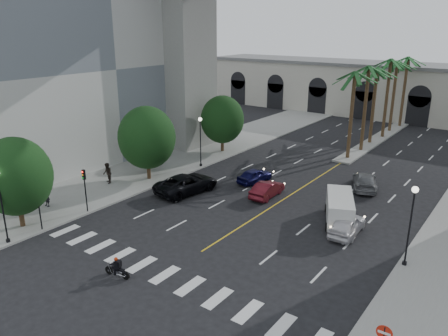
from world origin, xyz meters
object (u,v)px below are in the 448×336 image
at_px(car_c, 187,183).
at_px(pedestrian_b, 107,173).
at_px(car_a, 347,225).
at_px(car_e, 255,175).
at_px(lamp_post_left_far, 200,138).
at_px(traffic_signal_near, 38,199).
at_px(lamp_post_right, 411,220).
at_px(traffic_signal_far, 85,184).
at_px(cargo_van, 340,208).
at_px(lamp_post_left_near, 1,201).
at_px(motorcycle_rider, 118,268).
at_px(car_d, 365,181).
at_px(car_b, 267,189).
at_px(pedestrian_a, 46,195).

distance_m(car_c, pedestrian_b, 7.82).
distance_m(car_a, car_c, 14.68).
bearing_deg(car_c, car_e, -111.16).
distance_m(car_c, car_e, 6.82).
height_order(lamp_post_left_far, traffic_signal_near, lamp_post_left_far).
xyz_separation_m(lamp_post_left_far, lamp_post_right, (22.80, -8.00, 0.00)).
bearing_deg(lamp_post_left_far, lamp_post_right, -19.33).
relative_size(lamp_post_left_far, traffic_signal_far, 1.47).
bearing_deg(car_e, cargo_van, 165.79).
xyz_separation_m(lamp_post_left_far, car_e, (7.03, -0.52, -2.55)).
bearing_deg(lamp_post_left_near, car_c, 76.39).
relative_size(traffic_signal_far, motorcycle_rider, 2.03).
relative_size(car_e, pedestrian_b, 2.01).
xyz_separation_m(traffic_signal_far, car_d, (15.98, 18.51, -1.78)).
xyz_separation_m(motorcycle_rider, car_b, (0.59, 16.30, 0.09)).
distance_m(lamp_post_left_near, lamp_post_right, 26.25).
xyz_separation_m(lamp_post_left_near, car_c, (3.54, 14.63, -2.38)).
distance_m(lamp_post_left_near, car_c, 15.24).
bearing_deg(motorcycle_rider, car_a, 47.99).
distance_m(traffic_signal_near, car_a, 22.20).
distance_m(car_a, pedestrian_b, 22.21).
bearing_deg(car_c, lamp_post_right, -175.20).
distance_m(lamp_post_left_near, motorcycle_rider, 9.82).
height_order(lamp_post_left_near, car_e, lamp_post_left_near).
xyz_separation_m(car_d, cargo_van, (0.93, -8.31, 0.45)).
xyz_separation_m(lamp_post_left_near, lamp_post_right, (22.80, 13.00, 0.00)).
bearing_deg(traffic_signal_near, car_e, 68.92).
height_order(car_c, pedestrian_a, pedestrian_a).
bearing_deg(car_e, traffic_signal_far, 70.23).
distance_m(traffic_signal_near, pedestrian_b, 10.10).
relative_size(car_b, car_e, 1.05).
xyz_separation_m(lamp_post_left_near, car_b, (9.90, 17.99, -2.54)).
height_order(car_c, pedestrian_b, pedestrian_b).
height_order(motorcycle_rider, car_d, car_d).
distance_m(lamp_post_left_far, car_e, 7.50).
distance_m(lamp_post_right, motorcycle_rider, 17.80).
relative_size(traffic_signal_far, car_c, 0.60).
height_order(traffic_signal_far, car_e, traffic_signal_far).
distance_m(motorcycle_rider, car_b, 16.31).
bearing_deg(traffic_signal_near, lamp_post_left_near, -92.29).
bearing_deg(motorcycle_rider, traffic_signal_far, 143.80).
bearing_deg(car_a, car_d, -80.39).
relative_size(traffic_signal_far, car_d, 0.73).
bearing_deg(car_d, traffic_signal_far, 27.59).
distance_m(traffic_signal_far, pedestrian_a, 3.99).
bearing_deg(car_e, car_a, 161.34).
xyz_separation_m(traffic_signal_near, cargo_van, (16.90, 14.19, -1.33)).
distance_m(car_c, car_d, 16.27).
relative_size(car_a, cargo_van, 0.81).
distance_m(lamp_post_left_near, car_b, 20.69).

